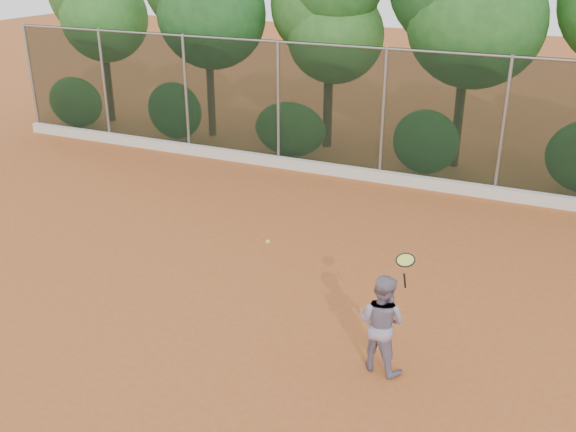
% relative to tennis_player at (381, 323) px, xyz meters
% --- Properties ---
extents(ground, '(80.00, 80.00, 0.00)m').
position_rel_tennis_player_xyz_m(ground, '(-2.42, 1.05, -0.78)').
color(ground, '#A85627').
rests_on(ground, ground).
extents(concrete_curb, '(24.00, 0.20, 0.30)m').
position_rel_tennis_player_xyz_m(concrete_curb, '(-2.42, 7.87, -0.63)').
color(concrete_curb, silver).
rests_on(concrete_curb, ground).
extents(tennis_player, '(0.86, 0.73, 1.55)m').
position_rel_tennis_player_xyz_m(tennis_player, '(0.00, 0.00, 0.00)').
color(tennis_player, gray).
rests_on(tennis_player, ground).
extents(chainlink_fence, '(24.09, 0.09, 3.50)m').
position_rel_tennis_player_xyz_m(chainlink_fence, '(-2.42, 8.05, 1.08)').
color(chainlink_fence, black).
rests_on(chainlink_fence, ground).
extents(foliage_backdrop, '(23.70, 3.63, 7.55)m').
position_rel_tennis_player_xyz_m(foliage_backdrop, '(-2.97, 10.03, 3.63)').
color(foliage_backdrop, '#492B1C').
rests_on(foliage_backdrop, ground).
extents(tennis_racket, '(0.30, 0.29, 0.54)m').
position_rel_tennis_player_xyz_m(tennis_racket, '(0.29, -0.05, 1.08)').
color(tennis_racket, black).
rests_on(tennis_racket, ground).
extents(tennis_ball_in_flight, '(0.06, 0.06, 0.06)m').
position_rel_tennis_player_xyz_m(tennis_ball_in_flight, '(-1.88, 0.11, 0.90)').
color(tennis_ball_in_flight, '#CAE434').
rests_on(tennis_ball_in_flight, ground).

